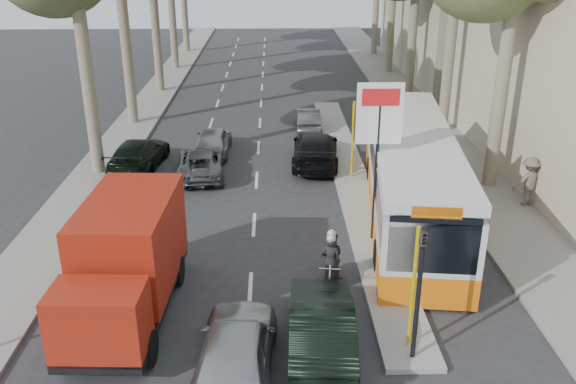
% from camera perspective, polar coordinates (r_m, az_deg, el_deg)
% --- Properties ---
extents(ground, '(120.00, 120.00, 0.00)m').
position_cam_1_polar(ground, '(16.94, -0.65, -12.60)').
color(ground, '#28282B').
rests_on(ground, ground).
extents(sidewalk_right, '(3.20, 70.00, 0.12)m').
position_cam_1_polar(sidewalk_right, '(40.99, 11.03, 8.49)').
color(sidewalk_right, gray).
rests_on(sidewalk_right, ground).
extents(median_left, '(2.40, 64.00, 0.12)m').
position_cam_1_polar(median_left, '(43.66, -11.95, 9.28)').
color(median_left, gray).
rests_on(median_left, ground).
extents(traffic_island, '(1.50, 26.00, 0.16)m').
position_cam_1_polar(traffic_island, '(26.88, 5.92, 1.36)').
color(traffic_island, gray).
rests_on(traffic_island, ground).
extents(billboard, '(1.50, 12.10, 5.60)m').
position_cam_1_polar(billboard, '(20.08, 8.42, 4.79)').
color(billboard, yellow).
rests_on(billboard, ground).
extents(traffic_light_island, '(0.16, 0.41, 3.60)m').
position_cam_1_polar(traffic_light_island, '(14.73, 12.26, -7.58)').
color(traffic_light_island, black).
rests_on(traffic_light_island, ground).
extents(silver_hatchback, '(2.08, 4.64, 1.55)m').
position_cam_1_polar(silver_hatchback, '(14.90, -4.91, -14.62)').
color(silver_hatchback, '#A4A8AC').
rests_on(silver_hatchback, ground).
extents(dark_hatchback, '(1.80, 4.64, 1.51)m').
position_cam_1_polar(dark_hatchback, '(15.73, 3.12, -12.38)').
color(dark_hatchback, black).
rests_on(dark_hatchback, ground).
extents(queue_car_a, '(2.32, 4.46, 1.20)m').
position_cam_1_polar(queue_car_a, '(27.27, -8.16, 2.73)').
color(queue_car_a, '#53565C').
rests_on(queue_car_a, ground).
extents(queue_car_b, '(2.47, 5.26, 1.48)m').
position_cam_1_polar(queue_car_b, '(28.39, 2.57, 4.05)').
color(queue_car_b, black).
rests_on(queue_car_b, ground).
extents(queue_car_c, '(1.72, 4.07, 1.37)m').
position_cam_1_polar(queue_car_c, '(30.00, -7.03, 4.81)').
color(queue_car_c, gray).
rests_on(queue_car_c, ground).
extents(queue_car_d, '(1.33, 3.61, 1.18)m').
position_cam_1_polar(queue_car_d, '(33.86, 1.91, 6.87)').
color(queue_car_d, '#4E5155').
rests_on(queue_car_d, ground).
extents(queue_car_e, '(2.38, 4.94, 1.39)m').
position_cam_1_polar(queue_car_e, '(28.62, -13.80, 3.45)').
color(queue_car_e, black).
rests_on(queue_car_e, ground).
extents(red_truck, '(2.54, 6.10, 3.20)m').
position_cam_1_polar(red_truck, '(17.23, -14.88, -6.17)').
color(red_truck, black).
rests_on(red_truck, ground).
extents(city_bus, '(4.28, 13.02, 3.37)m').
position_cam_1_polar(city_bus, '(22.85, 11.41, 1.67)').
color(city_bus, orange).
rests_on(city_bus, ground).
extents(motorcycle, '(0.85, 2.14, 1.82)m').
position_cam_1_polar(motorcycle, '(18.46, 4.01, -6.41)').
color(motorcycle, black).
rests_on(motorcycle, ground).
extents(pedestrian_near, '(1.00, 0.94, 1.58)m').
position_cam_1_polar(pedestrian_near, '(25.68, 15.29, 1.60)').
color(pedestrian_near, '#433550').
rests_on(pedestrian_near, sidewalk_right).
extents(pedestrian_far, '(1.35, 0.79, 1.96)m').
position_cam_1_polar(pedestrian_far, '(25.32, 21.63, 0.93)').
color(pedestrian_far, '#64574B').
rests_on(pedestrian_far, sidewalk_right).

